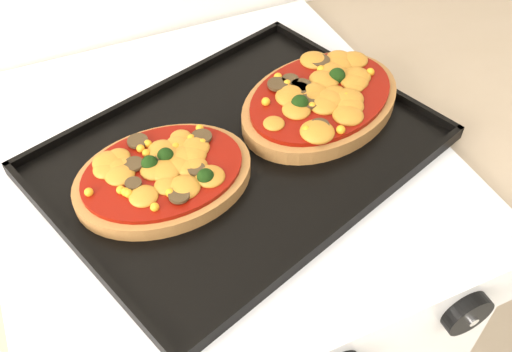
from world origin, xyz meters
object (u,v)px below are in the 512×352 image
pizza_left (163,174)px  pizza_right (321,100)px  stove (226,315)px  baking_tray (240,150)px

pizza_left → pizza_right: 0.25m
stove → pizza_left: (-0.08, -0.05, 0.48)m
baking_tray → stove: bearing=106.9°
pizza_left → pizza_right: size_ratio=0.88×
stove → pizza_left: bearing=-149.6°
pizza_left → stove: bearing=30.4°
baking_tray → pizza_right: pizza_right is taller
pizza_left → pizza_right: bearing=10.3°
baking_tray → pizza_left: (-0.11, -0.01, 0.01)m
pizza_left → pizza_right: pizza_right is taller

